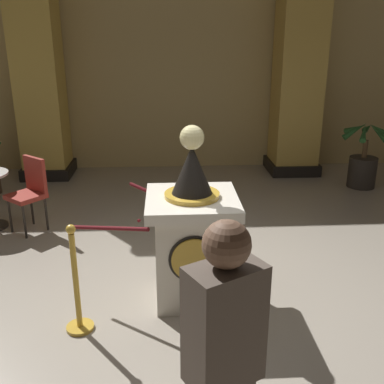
{
  "coord_description": "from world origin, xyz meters",
  "views": [
    {
      "loc": [
        -0.1,
        -3.85,
        2.45
      ],
      "look_at": [
        0.13,
        -0.01,
        1.09
      ],
      "focal_mm": 42.29,
      "sensor_mm": 36.0,
      "label": 1
    }
  ],
  "objects_px": {
    "stanchion_near": "(186,221)",
    "bystander_guest": "(223,368)",
    "potted_palm_right": "(363,164)",
    "pedestal_clock": "(192,236)",
    "stanchion_far": "(77,295)",
    "cafe_chair_red": "(30,188)"
  },
  "relations": [
    {
      "from": "stanchion_near",
      "to": "potted_palm_right",
      "type": "height_order",
      "value": "potted_palm_right"
    },
    {
      "from": "pedestal_clock",
      "to": "stanchion_far",
      "type": "xyz_separation_m",
      "value": [
        -1.01,
        -0.46,
        -0.31
      ]
    },
    {
      "from": "potted_palm_right",
      "to": "bystander_guest",
      "type": "height_order",
      "value": "bystander_guest"
    },
    {
      "from": "bystander_guest",
      "to": "cafe_chair_red",
      "type": "xyz_separation_m",
      "value": [
        -2.01,
        3.77,
        -0.32
      ]
    },
    {
      "from": "potted_palm_right",
      "to": "cafe_chair_red",
      "type": "relative_size",
      "value": 1.16
    },
    {
      "from": "pedestal_clock",
      "to": "potted_palm_right",
      "type": "distance_m",
      "value": 4.39
    },
    {
      "from": "pedestal_clock",
      "to": "stanchion_near",
      "type": "height_order",
      "value": "pedestal_clock"
    },
    {
      "from": "stanchion_far",
      "to": "bystander_guest",
      "type": "distance_m",
      "value": 1.98
    },
    {
      "from": "stanchion_near",
      "to": "potted_palm_right",
      "type": "distance_m",
      "value": 3.72
    },
    {
      "from": "pedestal_clock",
      "to": "bystander_guest",
      "type": "bearing_deg",
      "value": -89.05
    },
    {
      "from": "stanchion_near",
      "to": "pedestal_clock",
      "type": "bearing_deg",
      "value": -89.55
    },
    {
      "from": "stanchion_far",
      "to": "pedestal_clock",
      "type": "bearing_deg",
      "value": 24.46
    },
    {
      "from": "stanchion_far",
      "to": "stanchion_near",
      "type": "bearing_deg",
      "value": 55.95
    },
    {
      "from": "stanchion_near",
      "to": "potted_palm_right",
      "type": "bearing_deg",
      "value": 35.45
    },
    {
      "from": "pedestal_clock",
      "to": "stanchion_far",
      "type": "height_order",
      "value": "pedestal_clock"
    },
    {
      "from": "stanchion_near",
      "to": "cafe_chair_red",
      "type": "height_order",
      "value": "stanchion_near"
    },
    {
      "from": "stanchion_far",
      "to": "bystander_guest",
      "type": "bearing_deg",
      "value": -56.7
    },
    {
      "from": "stanchion_near",
      "to": "potted_palm_right",
      "type": "relative_size",
      "value": 0.93
    },
    {
      "from": "potted_palm_right",
      "to": "bystander_guest",
      "type": "xyz_separation_m",
      "value": [
        -2.99,
        -5.22,
        0.5
      ]
    },
    {
      "from": "pedestal_clock",
      "to": "stanchion_far",
      "type": "distance_m",
      "value": 1.15
    },
    {
      "from": "stanchion_far",
      "to": "potted_palm_right",
      "type": "relative_size",
      "value": 0.89
    },
    {
      "from": "stanchion_near",
      "to": "bystander_guest",
      "type": "distance_m",
      "value": 3.11
    }
  ]
}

